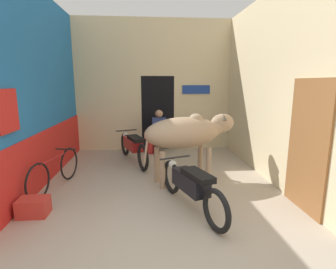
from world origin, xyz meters
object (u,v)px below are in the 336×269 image
at_px(motorcycle_near, 191,185).
at_px(motorcycle_far, 133,146).
at_px(plastic_stool, 150,145).
at_px(cow, 188,133).
at_px(bicycle, 55,171).
at_px(shopkeeper_seated, 159,130).
at_px(crate, 33,207).

height_order(motorcycle_near, motorcycle_far, motorcycle_far).
bearing_deg(plastic_stool, cow, -72.21).
relative_size(bicycle, shopkeeper_seated, 1.36).
relative_size(cow, motorcycle_near, 1.04).
bearing_deg(motorcycle_near, crate, 179.98).
distance_m(motorcycle_near, motorcycle_far, 2.87).
xyz_separation_m(motorcycle_far, plastic_stool, (0.45, 0.85, -0.18)).
relative_size(cow, plastic_stool, 4.26).
height_order(cow, plastic_stool, cow).
bearing_deg(cow, crate, -154.61).
bearing_deg(motorcycle_far, cow, -50.63).
bearing_deg(shopkeeper_seated, plastic_stool, 178.94).
height_order(motorcycle_near, plastic_stool, motorcycle_near).
xyz_separation_m(motorcycle_far, shopkeeper_seated, (0.72, 0.84, 0.24)).
height_order(bicycle, shopkeeper_seated, shopkeeper_seated).
distance_m(motorcycle_near, crate, 2.47).
relative_size(motorcycle_far, shopkeeper_seated, 1.61).
bearing_deg(motorcycle_near, shopkeeper_seated, 95.25).
distance_m(cow, shopkeeper_seated, 2.36).
relative_size(motorcycle_far, crate, 4.62).
relative_size(cow, crate, 4.62).
relative_size(bicycle, crate, 3.91).
height_order(shopkeeper_seated, plastic_stool, shopkeeper_seated).
xyz_separation_m(bicycle, crate, (0.00, -1.06, -0.21)).
relative_size(shopkeeper_seated, crate, 2.88).
height_order(motorcycle_far, bicycle, motorcycle_far).
xyz_separation_m(motorcycle_near, motorcycle_far, (-1.04, 2.67, 0.01)).
distance_m(motorcycle_near, shopkeeper_seated, 3.54).
xyz_separation_m(bicycle, shopkeeper_seated, (2.14, 2.45, 0.33)).
xyz_separation_m(cow, crate, (-2.60, -1.23, -0.89)).
bearing_deg(cow, shopkeeper_seated, 101.49).
xyz_separation_m(motorcycle_near, crate, (-2.46, 0.00, -0.28)).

